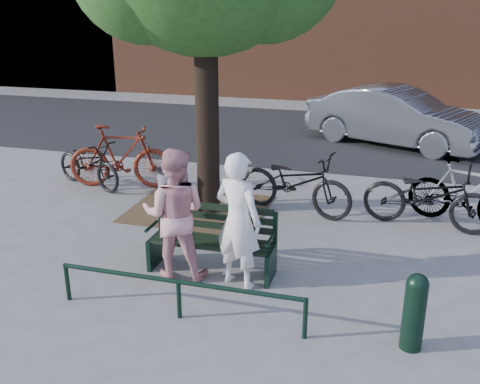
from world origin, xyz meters
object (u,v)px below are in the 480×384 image
(person_right, at_px, (175,214))
(litter_bin, at_px, (168,190))
(bicycle_c, at_px, (295,182))
(person_left, at_px, (238,221))
(parked_car, at_px, (396,117))
(bollard, at_px, (415,309))
(park_bench, at_px, (213,238))

(person_right, height_order, litter_bin, person_right)
(litter_bin, distance_m, bicycle_c, 2.24)
(person_left, distance_m, person_right, 0.88)
(litter_bin, distance_m, parked_car, 7.15)
(person_right, relative_size, bollard, 2.02)
(person_left, distance_m, bollard, 2.39)
(bollard, relative_size, litter_bin, 1.11)
(person_right, relative_size, litter_bin, 2.24)
(litter_bin, xyz_separation_m, bicycle_c, (2.16, 0.59, 0.15))
(litter_bin, relative_size, bicycle_c, 0.38)
(person_right, relative_size, parked_car, 0.39)
(person_left, bearing_deg, litter_bin, -30.62)
(person_right, bearing_deg, bicycle_c, -122.79)
(park_bench, distance_m, person_right, 0.67)
(person_left, height_order, bicycle_c, person_left)
(person_right, distance_m, parked_car, 8.67)
(person_left, xyz_separation_m, person_right, (-0.88, 0.00, -0.01))
(litter_bin, relative_size, parked_car, 0.18)
(park_bench, relative_size, bicycle_c, 0.81)
(parked_car, bearing_deg, bollard, -155.18)
(person_left, height_order, parked_car, person_left)
(park_bench, bearing_deg, person_left, -34.08)
(person_left, relative_size, parked_car, 0.40)
(bollard, distance_m, litter_bin, 5.09)
(bicycle_c, bearing_deg, litter_bin, 119.34)
(bollard, distance_m, bicycle_c, 4.08)
(bicycle_c, bearing_deg, park_bench, 178.39)
(bicycle_c, bearing_deg, person_right, 171.94)
(person_right, xyz_separation_m, bicycle_c, (1.12, 2.75, -0.34))
(bicycle_c, distance_m, parked_car, 5.70)
(bollard, bearing_deg, person_left, 159.18)
(bicycle_c, bearing_deg, bollard, -137.41)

